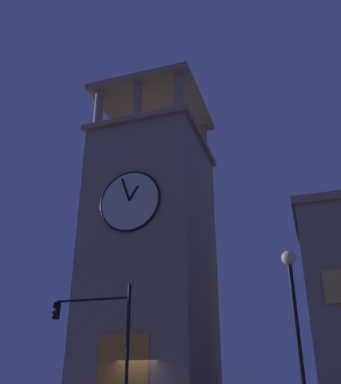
{
  "coord_description": "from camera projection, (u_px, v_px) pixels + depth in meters",
  "views": [
    {
      "loc": [
        -9.93,
        23.54,
        1.61
      ],
      "look_at": [
        -0.58,
        -4.63,
        14.75
      ],
      "focal_mm": 39.21,
      "sensor_mm": 36.0,
      "label": 1
    }
  ],
  "objects": [
    {
      "name": "clocktower",
      "position": [
        152.0,
        253.0,
        30.93
      ],
      "size": [
        8.45,
        9.22,
        26.24
      ],
      "color": "gray",
      "rests_on": "ground_plane"
    },
    {
      "name": "traffic_signal_mid",
      "position": [
        101.0,
        328.0,
        18.35
      ],
      "size": [
        3.84,
        0.41,
        5.43
      ],
      "color": "black",
      "rests_on": "ground_plane"
    },
    {
      "name": "street_lamp",
      "position": [
        294.0,
        303.0,
        12.03
      ],
      "size": [
        0.44,
        0.44,
        5.1
      ],
      "color": "black",
      "rests_on": "ground_plane"
    }
  ]
}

